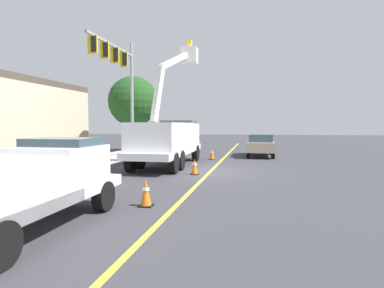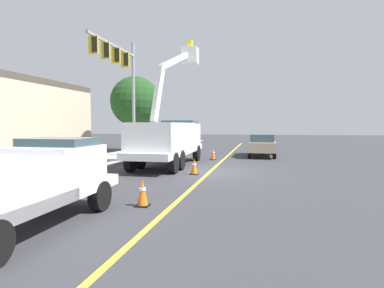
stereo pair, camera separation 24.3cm
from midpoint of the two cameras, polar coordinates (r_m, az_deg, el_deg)
ground at (r=16.11m, az=2.75°, el=-5.11°), size 120.00×120.00×0.00m
sidewalk_far_side at (r=18.89m, az=-21.09°, el=-3.88°), size 60.09×5.74×0.12m
lane_centre_stripe at (r=16.11m, az=2.75°, el=-5.10°), size 49.97×1.94×0.01m
utility_bucket_truck at (r=18.68m, az=-4.61°, el=1.06°), size 8.28×3.09×7.34m
service_pickup_truck at (r=8.20m, az=-28.60°, el=-6.07°), size 5.67×2.35×2.06m
passing_minivan at (r=24.65m, az=11.95°, el=0.10°), size 4.86×2.09×1.69m
traffic_cone_mid_front at (r=9.59m, az=-9.03°, el=-8.68°), size 0.40×0.40×0.82m
traffic_cone_mid_rear at (r=15.37m, az=0.02°, el=-4.08°), size 0.40×0.40×0.78m
traffic_cone_trailing at (r=21.86m, az=3.32°, el=-1.79°), size 0.40×0.40×0.80m
traffic_signal_mast at (r=22.19m, az=-13.17°, el=12.53°), size 6.40×0.71×8.38m
street_tree_right at (r=28.88m, az=-10.76°, el=7.52°), size 4.44×4.44×6.69m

